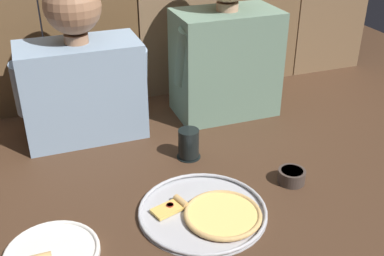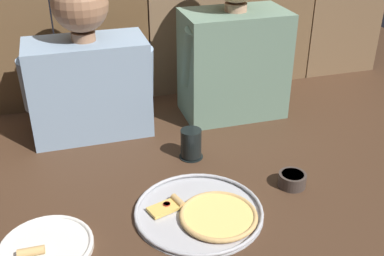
# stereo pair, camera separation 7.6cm
# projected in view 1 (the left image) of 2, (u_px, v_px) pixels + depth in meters

# --- Properties ---
(ground_plane) EXTENTS (3.20, 3.20, 0.00)m
(ground_plane) POSITION_uv_depth(u_px,v_px,m) (208.00, 196.00, 1.38)
(ground_plane) COLOR #422B1C
(pizza_tray) EXTENTS (0.36, 0.36, 0.03)m
(pizza_tray) POSITION_uv_depth(u_px,v_px,m) (209.00, 212.00, 1.30)
(pizza_tray) COLOR #B2B2B7
(pizza_tray) RESTS_ON ground
(dinner_plate) EXTENTS (0.24, 0.24, 0.03)m
(dinner_plate) POSITION_uv_depth(u_px,v_px,m) (52.00, 253.00, 1.16)
(dinner_plate) COLOR white
(dinner_plate) RESTS_ON ground
(drinking_glass) EXTENTS (0.08, 0.08, 0.10)m
(drinking_glass) POSITION_uv_depth(u_px,v_px,m) (189.00, 144.00, 1.55)
(drinking_glass) COLOR black
(drinking_glass) RESTS_ON ground
(dipping_bowl) EXTENTS (0.08, 0.08, 0.04)m
(dipping_bowl) POSITION_uv_depth(u_px,v_px,m) (292.00, 175.00, 1.43)
(dipping_bowl) COLOR #3D332D
(dipping_bowl) RESTS_ON ground
(diner_left) EXTENTS (0.45, 0.21, 0.57)m
(diner_left) POSITION_uv_depth(u_px,v_px,m) (80.00, 69.00, 1.59)
(diner_left) COLOR #849EB7
(diner_left) RESTS_ON ground
(diner_right) EXTENTS (0.42, 0.23, 0.64)m
(diner_right) POSITION_uv_depth(u_px,v_px,m) (226.00, 41.00, 1.74)
(diner_right) COLOR slate
(diner_right) RESTS_ON ground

